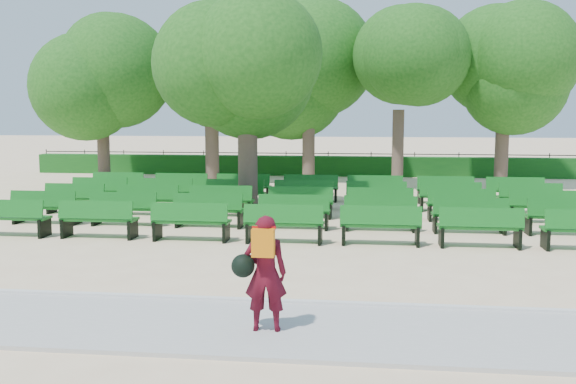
# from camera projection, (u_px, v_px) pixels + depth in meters

# --- Properties ---
(ground) EXTENTS (120.00, 120.00, 0.00)m
(ground) POSITION_uv_depth(u_px,v_px,m) (255.00, 230.00, 16.17)
(ground) COLOR beige
(paving) EXTENTS (30.00, 2.20, 0.06)m
(paving) POSITION_uv_depth(u_px,v_px,m) (165.00, 325.00, 8.88)
(paving) COLOR #AFAEAA
(paving) RESTS_ON ground
(curb) EXTENTS (30.00, 0.12, 0.10)m
(curb) POSITION_uv_depth(u_px,v_px,m) (187.00, 299.00, 10.01)
(curb) COLOR silver
(curb) RESTS_ON ground
(hedge) EXTENTS (26.00, 0.70, 0.90)m
(hedge) POSITION_uv_depth(u_px,v_px,m) (306.00, 166.00, 29.90)
(hedge) COLOR #155318
(hedge) RESTS_ON ground
(fence) EXTENTS (26.00, 0.10, 1.02)m
(fence) POSITION_uv_depth(u_px,v_px,m) (307.00, 174.00, 30.36)
(fence) COLOR black
(fence) RESTS_ON ground
(tree_line) EXTENTS (21.80, 6.80, 7.04)m
(tree_line) POSITION_uv_depth(u_px,v_px,m) (297.00, 185.00, 26.02)
(tree_line) COLOR #225D19
(tree_line) RESTS_ON ground
(bench_array) EXTENTS (1.81, 0.61, 1.13)m
(bench_array) POSITION_uv_depth(u_px,v_px,m) (300.00, 215.00, 17.95)
(bench_array) COLOR #116219
(bench_array) RESTS_ON ground
(tree_among) EXTENTS (4.36, 4.36, 6.32)m
(tree_among) POSITION_uv_depth(u_px,v_px,m) (247.00, 64.00, 18.27)
(tree_among) COLOR brown
(tree_among) RESTS_ON ground
(person) EXTENTS (0.75, 0.46, 1.56)m
(person) POSITION_uv_depth(u_px,v_px,m) (264.00, 271.00, 8.47)
(person) COLOR #490A16
(person) RESTS_ON ground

